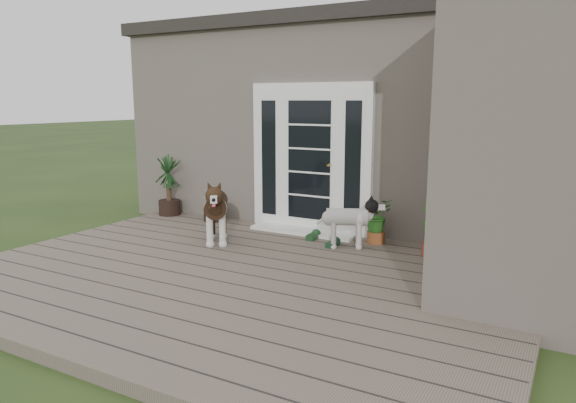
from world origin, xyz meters
The scene contains 16 objects.
deck centered at (0.00, 0.40, 0.06)m, with size 6.20×4.60×0.12m, color #6B5B4C.
house_main centered at (0.00, 4.65, 1.55)m, with size 7.40×4.00×3.10m, color #665E54.
roof_main centered at (0.00, 4.65, 3.20)m, with size 7.60×4.20×0.20m, color #2D2826.
house_wing centered at (2.90, 1.50, 1.55)m, with size 1.60×2.40×3.10m, color #665E54.
door_unit centered at (-0.20, 2.60, 1.19)m, with size 1.90×0.14×2.15m, color white.
door_step centered at (-0.20, 2.40, 0.14)m, with size 1.60×0.40×0.05m, color white.
brindle_dog centered at (-0.97, 1.34, 0.51)m, with size 0.40×0.93×0.77m, color #382214, non-canonical shape.
white_dog centered at (0.66, 1.96, 0.42)m, with size 0.31×0.72×0.60m, color silver, non-canonical shape.
spider_plant centered at (-1.82, 2.38, 0.39)m, with size 0.51×0.51×0.55m, color #798D57, non-canonical shape.
yucca centered at (-2.75, 2.40, 0.61)m, with size 0.68×0.68×0.99m, color black, non-canonical shape.
herb_a centered at (0.91, 2.38, 0.38)m, with size 0.41×0.41×0.52m, color #20641C.
herb_b centered at (1.75, 2.11, 0.40)m, with size 0.37×0.37×0.56m, color #1D5819.
herb_c centered at (1.73, 2.30, 0.43)m, with size 0.39×0.39×0.61m, color #235919.
sapling centered at (2.24, 1.85, 0.92)m, with size 0.47×0.47×1.59m, color #18541C, non-canonical shape.
clog_left centered at (0.08, 2.14, 0.17)m, with size 0.15×0.33×0.10m, color #163818, non-canonical shape.
clog_right centered at (0.48, 1.93, 0.17)m, with size 0.14×0.31×0.09m, color #13311D, non-canonical shape.
Camera 1 is at (3.27, -4.30, 2.02)m, focal length 33.16 mm.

